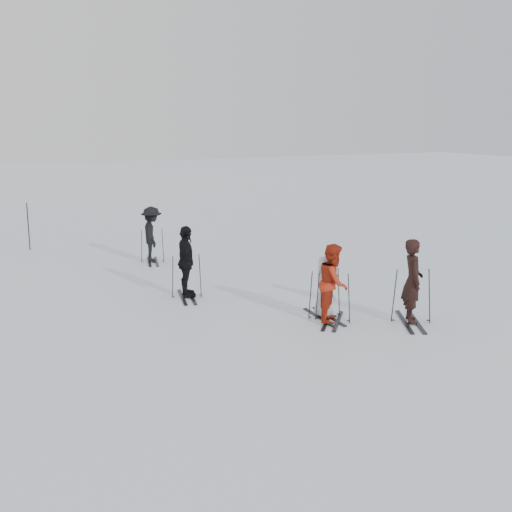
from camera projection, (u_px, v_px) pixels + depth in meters
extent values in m
plane|color=silver|center=(273.00, 300.00, 17.12)|extent=(120.00, 120.00, 0.00)
imported|color=black|center=(413.00, 282.00, 14.99)|extent=(0.76, 0.86, 1.98)
imported|color=#AE2913|center=(333.00, 284.00, 15.07)|extent=(1.12, 1.14, 1.85)
imported|color=#B1B5BB|center=(325.00, 288.00, 15.41)|extent=(0.54, 0.77, 1.50)
imported|color=black|center=(186.00, 263.00, 17.12)|extent=(0.71, 1.21, 1.93)
imported|color=black|center=(152.00, 235.00, 21.45)|extent=(0.96, 1.33, 1.85)
cylinder|color=black|center=(28.00, 227.00, 23.44)|extent=(0.04, 0.04, 1.75)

